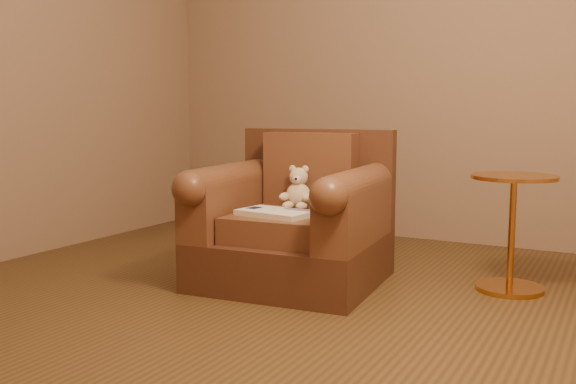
% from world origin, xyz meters
% --- Properties ---
extents(floor, '(4.00, 4.00, 0.00)m').
position_xyz_m(floor, '(0.00, 0.00, 0.00)').
color(floor, brown).
rests_on(floor, ground).
extents(armchair, '(1.00, 0.95, 0.83)m').
position_xyz_m(armchair, '(-0.17, 0.52, 0.32)').
color(armchair, '#492818').
rests_on(armchair, floor).
extents(teddy_bear, '(0.18, 0.20, 0.25)m').
position_xyz_m(teddy_bear, '(-0.19, 0.59, 0.49)').
color(teddy_bear, beige).
rests_on(teddy_bear, armchair).
extents(guidebook, '(0.40, 0.27, 0.03)m').
position_xyz_m(guidebook, '(-0.18, 0.31, 0.41)').
color(guidebook, beige).
rests_on(guidebook, armchair).
extents(side_table, '(0.44, 0.44, 0.61)m').
position_xyz_m(side_table, '(0.92, 0.88, 0.33)').
color(side_table, '#CA8537').
rests_on(side_table, floor).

